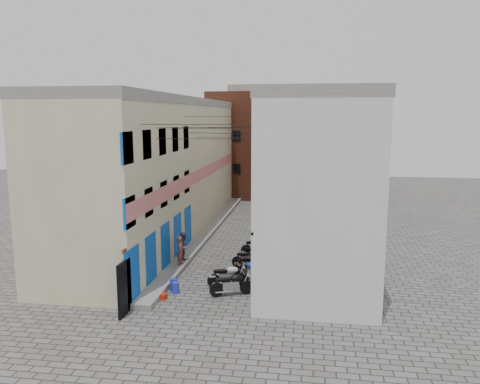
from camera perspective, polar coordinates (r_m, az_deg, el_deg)
The scene contains 21 objects.
ground at distance 19.51m, azimuth -6.23°, elevation -14.55°, with size 90.00×90.00×0.00m, color #514F4C.
plinth at distance 31.91m, azimuth -3.85°, elevation -4.73°, with size 0.90×26.00×0.25m, color slate.
building_left at distance 31.85m, azimuth -9.12°, elevation 3.15°, with size 5.10×27.00×9.00m.
building_right at distance 30.40m, azimuth 9.16°, elevation 2.86°, with size 5.94×26.00×9.00m.
building_far_brick_left at distance 45.80m, azimuth 0.19°, elevation 5.77°, with size 6.00×6.00×10.00m, color brown.
building_far_brick_right at distance 47.40m, azimuth 6.56°, elevation 4.62°, with size 5.00×6.00×8.00m, color brown.
building_far_concrete at distance 51.48m, azimuth 3.39°, elevation 6.71°, with size 8.00×5.00×11.00m, color slate.
far_shopfront at distance 43.19m, azimuth 2.27°, elevation 0.46°, with size 2.00×0.30×2.40m, color black.
overhead_wires at distance 25.30m, azimuth -2.08°, elevation 7.63°, with size 5.80×13.02×1.32m.
motorcycle_a at distance 21.00m, azimuth -1.02°, elevation -11.02°, with size 0.63×1.99×1.15m, color black, non-canonical shape.
motorcycle_b at distance 22.07m, azimuth -1.46°, elevation -10.01°, with size 0.62×1.96×1.13m, color silver, non-canonical shape.
motorcycle_c at distance 22.84m, azimuth 0.97°, elevation -9.39°, with size 0.60×1.89×1.09m, color #0C3BB4, non-canonical shape.
motorcycle_d at distance 23.76m, azimuth 1.48°, elevation -8.58°, with size 0.62×1.96×1.14m, color #B92F0D, non-canonical shape.
motorcycle_e at distance 24.78m, azimuth 1.07°, elevation -7.93°, with size 0.57×1.80×1.04m, color black, non-canonical shape.
motorcycle_f at distance 25.71m, azimuth 2.05°, elevation -7.30°, with size 0.56×1.79×1.03m, color #9E9EA2, non-canonical shape.
motorcycle_g at distance 26.56m, azimuth 2.28°, elevation -6.61°, with size 0.63×2.01×1.16m, color black, non-canonical shape.
person_a at distance 24.43m, azimuth -7.26°, elevation -7.09°, with size 0.55×0.36×1.49m, color brown.
person_b at distance 25.01m, azimuth -6.84°, elevation -6.62°, with size 0.76×0.59×1.56m, color #373853.
water_jug_near at distance 21.53m, azimuth -7.88°, elevation -11.50°, with size 0.33×0.33×0.51m, color #2737C6.
water_jug_far at distance 21.86m, azimuth -8.08°, elevation -11.12°, with size 0.35×0.35×0.55m, color #2130A7.
red_crate at distance 21.04m, azimuth -9.49°, elevation -12.43°, with size 0.40×0.30×0.25m, color red.
Camera 1 is at (4.67, -17.21, 7.90)m, focal length 35.00 mm.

